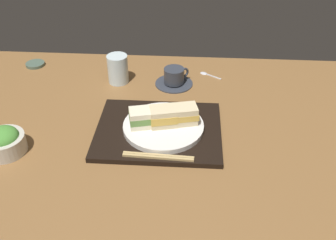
% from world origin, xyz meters
% --- Properties ---
extents(ground_plane, '(1.40, 1.00, 0.03)m').
position_xyz_m(ground_plane, '(0.00, 0.00, -0.01)').
color(ground_plane, brown).
extents(serving_tray, '(0.36, 0.29, 0.02)m').
position_xyz_m(serving_tray, '(0.03, 0.00, 0.01)').
color(serving_tray, black).
rests_on(serving_tray, ground_plane).
extents(sandwich_plate, '(0.23, 0.23, 0.02)m').
position_xyz_m(sandwich_plate, '(0.05, 0.00, 0.02)').
color(sandwich_plate, silver).
rests_on(sandwich_plate, serving_tray).
extents(sandwich_near, '(0.09, 0.07, 0.05)m').
position_xyz_m(sandwich_near, '(-0.01, -0.01, 0.06)').
color(sandwich_near, '#EFE5C1').
rests_on(sandwich_near, sandwich_plate).
extents(sandwich_middle, '(0.09, 0.07, 0.06)m').
position_xyz_m(sandwich_middle, '(0.05, 0.00, 0.06)').
color(sandwich_middle, beige).
rests_on(sandwich_middle, sandwich_plate).
extents(sandwich_far, '(0.09, 0.07, 0.05)m').
position_xyz_m(sandwich_far, '(0.11, 0.02, 0.06)').
color(sandwich_far, beige).
rests_on(sandwich_far, sandwich_plate).
extents(salad_bowl, '(0.11, 0.11, 0.07)m').
position_xyz_m(salad_bowl, '(-0.38, -0.11, 0.03)').
color(salad_bowl, beige).
rests_on(salad_bowl, ground_plane).
extents(chopsticks_pair, '(0.19, 0.02, 0.01)m').
position_xyz_m(chopsticks_pair, '(0.04, -0.13, 0.02)').
color(chopsticks_pair, tan).
rests_on(chopsticks_pair, serving_tray).
extents(coffee_cup, '(0.13, 0.13, 0.06)m').
position_xyz_m(coffee_cup, '(0.06, 0.28, 0.03)').
color(coffee_cup, '#333842').
rests_on(coffee_cup, ground_plane).
extents(drinking_glass, '(0.07, 0.07, 0.10)m').
position_xyz_m(drinking_glass, '(-0.13, 0.29, 0.05)').
color(drinking_glass, silver).
rests_on(drinking_glass, ground_plane).
extents(small_sauce_dish, '(0.07, 0.07, 0.01)m').
position_xyz_m(small_sauce_dish, '(-0.47, 0.39, 0.01)').
color(small_sauce_dish, '#4C6051').
rests_on(small_sauce_dish, ground_plane).
extents(teaspoon, '(0.08, 0.06, 0.01)m').
position_xyz_m(teaspoon, '(0.18, 0.36, 0.00)').
color(teaspoon, silver).
rests_on(teaspoon, ground_plane).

